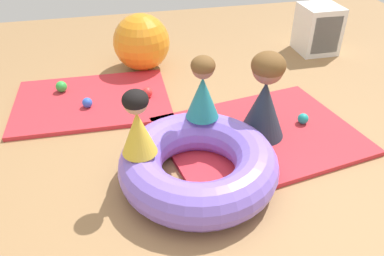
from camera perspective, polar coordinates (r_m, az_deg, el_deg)
name	(u,v)px	position (r m, az deg, el deg)	size (l,w,h in m)	color
ground_plane	(207,181)	(2.88, 2.28, -7.79)	(8.00, 8.00, 0.00)	#9E7549
gym_mat_center_rear	(92,101)	(3.91, -14.39, 3.90)	(1.46, 1.03, 0.04)	red
gym_mat_front	(260,136)	(3.34, 9.94, -1.11)	(1.59, 1.19, 0.04)	red
inflatable_cushion	(198,164)	(2.78, 0.94, -5.35)	(1.14, 1.14, 0.31)	#8466E0
child_in_teal	(203,88)	(2.89, 1.57, 5.82)	(0.36, 0.36, 0.50)	teal
child_in_yellow	(137,124)	(2.53, -8.00, 0.66)	(0.33, 0.33, 0.47)	yellow
adult_seated	(265,97)	(3.14, 10.61, 4.50)	(0.49, 0.49, 0.73)	#232D3D
play_ball_teal	(303,119)	(3.52, 15.96, 1.33)	(0.09, 0.09, 0.09)	teal
play_ball_blue	(87,103)	(3.75, -15.10, 3.61)	(0.09, 0.09, 0.09)	blue
play_ball_green	(61,87)	(4.09, -18.60, 5.77)	(0.11, 0.11, 0.11)	green
play_ball_red	(147,92)	(3.81, -6.58, 5.19)	(0.10, 0.10, 0.10)	red
exercise_ball_large	(142,42)	(4.39, -7.40, 12.35)	(0.62, 0.62, 0.62)	orange
storage_cube	(319,30)	(5.03, 18.07, 13.53)	(0.44, 0.44, 0.56)	white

